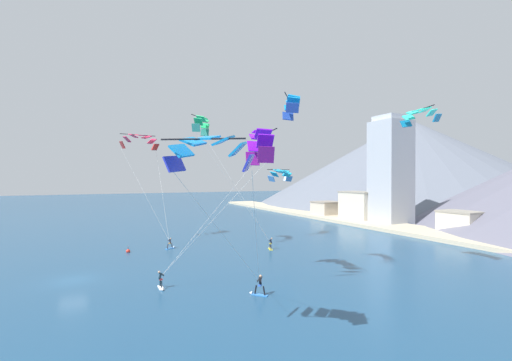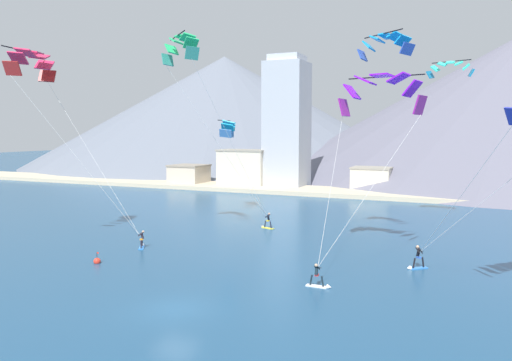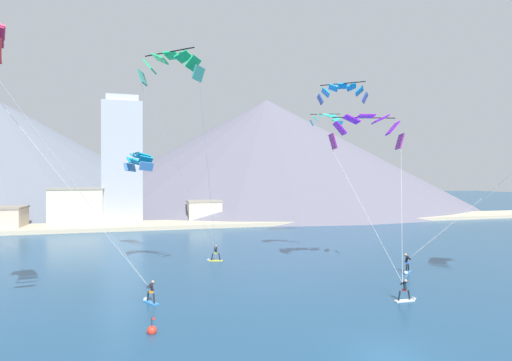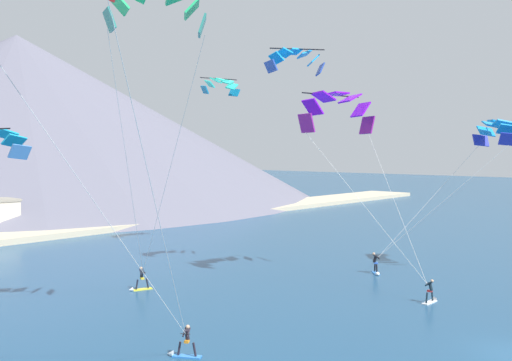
# 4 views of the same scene
# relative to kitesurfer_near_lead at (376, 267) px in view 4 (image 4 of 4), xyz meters

# --- Properties ---
(kitesurfer_near_lead) EXTENTS (1.57, 1.45, 1.83)m
(kitesurfer_near_lead) POSITION_rel_kitesurfer_near_lead_xyz_m (0.00, 0.00, 0.00)
(kitesurfer_near_lead) COLOR #337FDB
(kitesurfer_near_lead) RESTS_ON ground
(kitesurfer_near_trail) EXTENTS (1.78, 0.91, 1.75)m
(kitesurfer_near_trail) POSITION_rel_kitesurfer_near_lead_xyz_m (-16.49, 10.06, -0.05)
(kitesurfer_near_trail) COLOR yellow
(kitesurfer_near_trail) RESTS_ON ground
(kitesurfer_mid_center) EXTENTS (1.23, 1.70, 1.65)m
(kitesurfer_mid_center) POSITION_rel_kitesurfer_near_lead_xyz_m (-23.25, -2.69, -0.13)
(kitesurfer_mid_center) COLOR #337FDB
(kitesurfer_mid_center) RESTS_ON ground
(kitesurfer_far_left) EXTENTS (1.75, 0.57, 1.70)m
(kitesurfer_far_left) POSITION_rel_kitesurfer_near_lead_xyz_m (-5.36, -7.34, -0.09)
(kitesurfer_far_left) COLOR white
(kitesurfer_far_left) RESTS_ON ground
(parafoil_kite_near_lead) EXTENTS (9.58, 9.51, 11.45)m
(parafoil_kite_near_lead) POSITION_rel_kitesurfer_near_lead_xyz_m (7.50, -6.86, 11.30)
(parafoil_kite_near_lead) COLOR #262FB5
(parafoil_kite_near_trail) EXTENTS (7.80, 10.43, 17.86)m
(parafoil_kite_near_trail) POSITION_rel_kitesurfer_near_lead_xyz_m (-21.43, 1.48, 17.48)
(parafoil_kite_near_trail) COLOR teal
(parafoil_kite_far_left) EXTENTS (7.05, 10.39, 13.59)m
(parafoil_kite_far_left) POSITION_rel_kitesurfer_near_lead_xyz_m (-3.24, 1.75, 13.03)
(parafoil_kite_far_left) COLOR #8B1A8F
(parafoil_kite_distant_high_outer) EXTENTS (5.12, 3.38, 2.12)m
(parafoil_kite_distant_high_outer) POSITION_rel_kitesurfer_near_lead_xyz_m (-3.68, 5.70, 17.32)
(parafoil_kite_distant_high_outer) COLOR #2A4CAF
(parafoil_kite_distant_low_drift) EXTENTS (4.92, 1.88, 1.88)m
(parafoil_kite_distant_low_drift) POSITION_rel_kitesurfer_near_lead_xyz_m (0.93, 19.26, 16.61)
(parafoil_kite_distant_low_drift) COLOR #1175A9
(shoreline_strip) EXTENTS (180.00, 10.00, 0.70)m
(shoreline_strip) POSITION_rel_kitesurfer_near_lead_xyz_m (-11.86, 41.71, -0.22)
(shoreline_strip) COLOR beige
(shoreline_strip) RESTS_ON ground
(mountain_peak_west_ridge) EXTENTS (127.94, 127.94, 35.33)m
(mountain_peak_west_ridge) POSITION_rel_kitesurfer_near_lead_xyz_m (16.19, 97.99, 17.09)
(mountain_peak_west_ridge) COLOR slate
(mountain_peak_west_ridge) RESTS_ON ground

